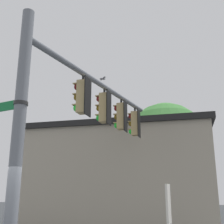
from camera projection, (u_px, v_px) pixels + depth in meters
name	position (u px, v px, depth m)	size (l,w,h in m)	color
signal_pole	(18.00, 136.00, 6.40)	(0.29, 0.29, 6.35)	slate
mast_arm	(102.00, 85.00, 10.25)	(0.18, 0.18, 7.48)	slate
traffic_light_nearest_pole	(82.00, 97.00, 9.03)	(0.54, 0.49, 1.31)	black
traffic_light_mid_inner	(104.00, 108.00, 10.23)	(0.54, 0.49, 1.31)	black
traffic_light_mid_outer	(121.00, 116.00, 11.43)	(0.54, 0.49, 1.31)	black
traffic_light_arm_end	(135.00, 123.00, 12.63)	(0.54, 0.49, 1.31)	black
street_name_sign	(10.00, 106.00, 6.76)	(0.43, 1.44, 0.22)	#147238
bird_flying	(103.00, 79.00, 14.11)	(0.38, 0.42, 0.14)	gray
storefront_building	(127.00, 177.00, 17.45)	(9.06, 10.18, 5.50)	#A89E89
tree_by_storefront	(166.00, 143.00, 17.25)	(4.87, 4.87, 7.17)	#4C3823
historical_marker	(169.00, 224.00, 5.43)	(0.60, 0.08, 2.13)	#333333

